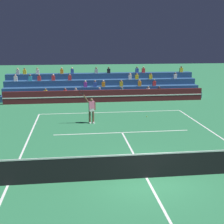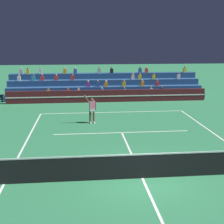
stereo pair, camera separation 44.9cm
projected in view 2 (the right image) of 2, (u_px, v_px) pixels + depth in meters
name	position (u px, v px, depth m)	size (l,w,h in m)	color
ground_plane	(142.00, 178.00, 12.72)	(120.00, 120.00, 0.00)	#2D7A4C
court_lines	(142.00, 178.00, 12.72)	(11.10, 23.90, 0.01)	white
tennis_net	(143.00, 166.00, 12.60)	(12.00, 0.10, 1.10)	#2D6B38
sponsor_banner_wall	(108.00, 96.00, 28.15)	(18.00, 0.26, 1.10)	#51191E
bleacher_stand	(105.00, 88.00, 31.16)	(18.89, 3.80, 2.83)	navy
tennis_player	(92.00, 109.00, 20.88)	(1.15, 0.35, 2.42)	brown
tennis_ball	(148.00, 117.00, 22.78)	(0.07, 0.07, 0.07)	#C6DB33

